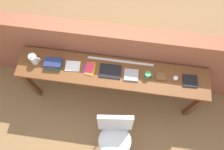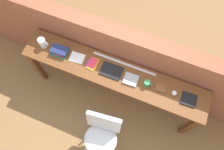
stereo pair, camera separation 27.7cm
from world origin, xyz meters
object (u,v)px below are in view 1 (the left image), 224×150
object	(u,v)px
mug	(148,75)
book_repair_rightmost	(190,81)
book_stack_leftmost	(53,63)
sports_ball_small	(176,78)
leather_journal_brown	(161,77)
chair_white_moulded	(115,135)
pamphlet_pile_colourful	(90,69)
pitcher_white	(34,59)
book_open_centre	(110,71)
magazine_cycling	(73,66)

from	to	relation	value
mug	book_repair_rightmost	xyz separation A→B (m)	(0.54, 0.01, -0.03)
book_stack_leftmost	sports_ball_small	world-z (taller)	book_stack_leftmost
mug	book_repair_rightmost	size ratio (longest dim) A/B	0.60
leather_journal_brown	sports_ball_small	xyz separation A→B (m)	(0.18, -0.00, 0.02)
chair_white_moulded	pamphlet_pile_colourful	size ratio (longest dim) A/B	4.62
pamphlet_pile_colourful	mug	world-z (taller)	mug
pitcher_white	leather_journal_brown	xyz separation A→B (m)	(1.64, 0.01, -0.07)
leather_journal_brown	sports_ball_small	distance (m)	0.18
leather_journal_brown	sports_ball_small	world-z (taller)	sports_ball_small
book_stack_leftmost	book_repair_rightmost	xyz separation A→B (m)	(1.76, 0.01, -0.03)
pamphlet_pile_colourful	book_repair_rightmost	distance (m)	1.29
book_open_centre	book_repair_rightmost	world-z (taller)	book_repair_rightmost
pamphlet_pile_colourful	sports_ball_small	xyz separation A→B (m)	(1.10, 0.01, 0.02)
sports_ball_small	pamphlet_pile_colourful	bearing A→B (deg)	-179.49
pitcher_white	mug	bearing A→B (deg)	-0.42
pamphlet_pile_colourful	mug	size ratio (longest dim) A/B	1.76
magazine_cycling	book_open_centre	xyz separation A→B (m)	(0.49, -0.01, 0.00)
mug	sports_ball_small	xyz separation A→B (m)	(0.35, 0.01, -0.01)
magazine_cycling	leather_journal_brown	world-z (taller)	leather_journal_brown
chair_white_moulded	leather_journal_brown	xyz separation A→B (m)	(0.49, 0.74, 0.37)
magazine_cycling	leather_journal_brown	xyz separation A→B (m)	(1.15, 0.01, 0.01)
leather_journal_brown	book_repair_rightmost	xyz separation A→B (m)	(0.37, -0.01, -0.00)
pitcher_white	book_repair_rightmost	world-z (taller)	pitcher_white
book_stack_leftmost	magazine_cycling	bearing A→B (deg)	2.30
leather_journal_brown	pamphlet_pile_colourful	bearing A→B (deg)	176.20
magazine_cycling	book_stack_leftmost	bearing A→B (deg)	178.48
mug	leather_journal_brown	world-z (taller)	mug
pitcher_white	book_open_centre	size ratio (longest dim) A/B	0.66
pitcher_white	leather_journal_brown	bearing A→B (deg)	0.23
chair_white_moulded	leather_journal_brown	world-z (taller)	leather_journal_brown
pitcher_white	book_stack_leftmost	bearing A→B (deg)	-2.34
leather_journal_brown	book_repair_rightmost	size ratio (longest dim) A/B	0.71
sports_ball_small	chair_white_moulded	bearing A→B (deg)	-132.11
pamphlet_pile_colourful	magazine_cycling	bearing A→B (deg)	178.08
book_open_centre	mug	bearing A→B (deg)	-1.31
pitcher_white	pamphlet_pile_colourful	size ratio (longest dim) A/B	0.95
book_stack_leftmost	book_open_centre	bearing A→B (deg)	0.20
book_stack_leftmost	pitcher_white	bearing A→B (deg)	177.66
magazine_cycling	pitcher_white	bearing A→B (deg)	176.18
pamphlet_pile_colourful	book_repair_rightmost	world-z (taller)	book_repair_rightmost
leather_journal_brown	chair_white_moulded	bearing A→B (deg)	-128.09
chair_white_moulded	mug	xyz separation A→B (m)	(0.32, 0.72, 0.40)
book_open_centre	sports_ball_small	bearing A→B (deg)	-0.25
pitcher_white	magazine_cycling	bearing A→B (deg)	0.00
mug	sports_ball_small	world-z (taller)	mug
mug	book_stack_leftmost	bearing A→B (deg)	179.97
chair_white_moulded	pitcher_white	distance (m)	1.43
pitcher_white	pamphlet_pile_colourful	bearing A→B (deg)	-0.60
magazine_cycling	leather_journal_brown	distance (m)	1.15
mug	leather_journal_brown	bearing A→B (deg)	5.71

